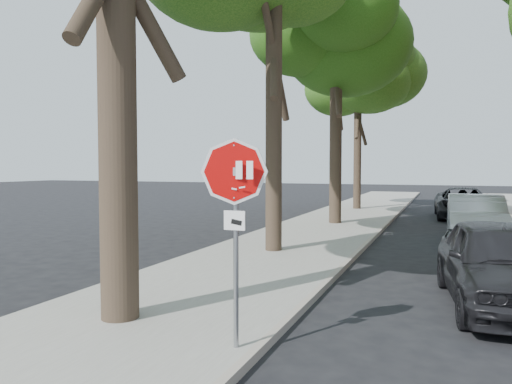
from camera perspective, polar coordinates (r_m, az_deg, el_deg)
ground at (r=6.36m, az=3.86°, el=-19.07°), size 120.00×120.00×0.00m
sidewalk_left at (r=18.29m, az=7.41°, el=-4.34°), size 4.00×55.00×0.12m
curb_left at (r=17.92m, az=13.82°, el=-4.53°), size 0.12×55.00×0.13m
stop_sign at (r=6.13m, az=-2.41°, el=-1.13°), size 0.76×0.34×2.61m
tree_mid_b at (r=20.96m, az=9.21°, el=18.49°), size 5.88×5.46×10.36m
tree_far at (r=27.54m, az=11.60°, el=13.03°), size 5.29×4.91×9.33m
car_a at (r=9.45m, az=26.12°, el=-7.32°), size 2.25×4.55×1.49m
car_b at (r=16.75m, az=23.84°, el=-2.87°), size 1.67×4.57×1.50m
car_d at (r=24.39m, az=22.61°, el=-1.19°), size 2.58×5.16×1.40m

